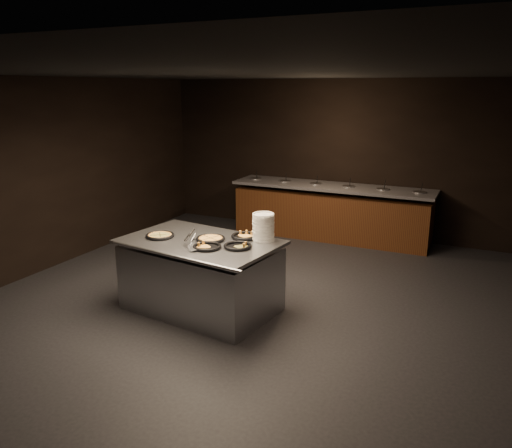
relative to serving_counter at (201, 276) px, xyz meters
The scene contains 11 objects.
room 1.16m from the serving_counter, 15.23° to the left, with size 7.02×8.02×2.92m.
salad_bar 3.75m from the serving_counter, 81.53° to the left, with size 3.70×0.83×1.18m.
serving_counter is the anchor object (origin of this frame).
plate_stack 1.02m from the serving_counter, 25.62° to the left, with size 0.27×0.27×0.34m, color white.
pan_veggie_whole 0.73m from the serving_counter, behind, with size 0.36×0.36×0.04m.
pan_cheese_whole 0.51m from the serving_counter, 28.35° to the left, with size 0.36×0.36×0.04m.
pan_cheese_slices_a 0.75m from the serving_counter, 37.49° to the left, with size 0.34×0.34×0.04m.
pan_cheese_slices_b 0.59m from the serving_counter, 43.45° to the right, with size 0.34×0.34×0.04m.
pan_veggie_slices 0.75m from the serving_counter, ahead, with size 0.33×0.33×0.04m.
server_left 0.56m from the serving_counter, 126.75° to the right, with size 0.09×0.31×0.15m.
server_right 0.64m from the serving_counter, 82.97° to the right, with size 0.31×0.25×0.18m.
Camera 1 is at (2.59, -5.18, 2.74)m, focal length 35.00 mm.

